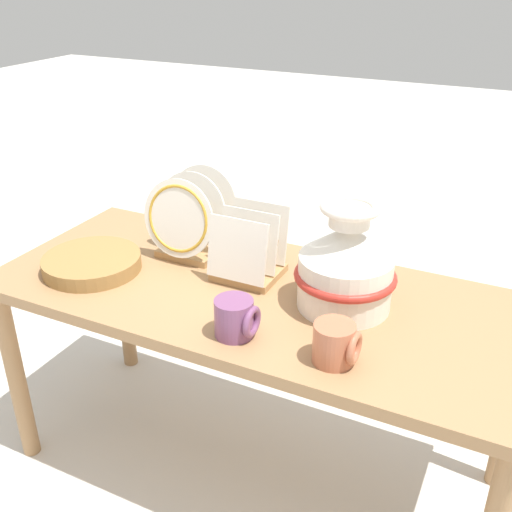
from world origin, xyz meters
name	(u,v)px	position (x,y,z in m)	size (l,w,h in m)	color
ground_plane	(256,465)	(0.00, 0.00, 0.00)	(14.00, 14.00, 0.00)	beige
display_table	(256,314)	(0.00, 0.00, 0.59)	(1.53, 0.66, 0.67)	#9E754C
ceramic_vase	(346,264)	(0.25, 0.03, 0.79)	(0.27, 0.27, 0.30)	white
dish_rack_round_plates	(189,223)	(-0.29, 0.12, 0.78)	(0.24, 0.20, 0.26)	tan
dish_rack_square_plates	(249,256)	(-0.06, 0.07, 0.73)	(0.18, 0.19, 0.20)	tan
wicker_charger_stack	(92,263)	(-0.50, -0.10, 0.69)	(0.29, 0.29, 0.04)	olive
mug_terracotta_glaze	(336,344)	(0.31, -0.22, 0.72)	(0.11, 0.10, 0.10)	#B76647
mug_plum_glaze	(236,318)	(0.05, -0.22, 0.72)	(0.11, 0.10, 0.10)	#7A4770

